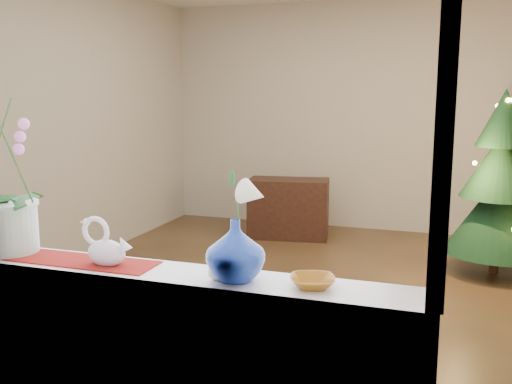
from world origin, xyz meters
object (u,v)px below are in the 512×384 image
Objects in this scene: xmas_tree at (500,183)px; swan at (106,243)px; paperweight at (216,272)px; blue_vase at (235,246)px; side_table at (289,208)px; orchid_pot at (5,168)px; amber_dish at (312,283)px.

swan is at bearing -116.96° from xmas_tree.
paperweight is at bearing -4.91° from swan.
blue_vase is 0.31× the size of side_table.
orchid_pot is at bearing 178.54° from blue_vase.
xmas_tree is 2.30m from side_table.
swan is 0.88m from amber_dish.
paperweight reaches higher than side_table.
orchid_pot is 5.40× the size of amber_dish.
xmas_tree reaches higher than swan.
amber_dish is 4.39m from side_table.
paperweight is at bearing -109.90° from xmas_tree.
side_table is (0.15, 4.15, -0.97)m from orchid_pot.
orchid_pot reaches higher than side_table.
xmas_tree is at bearing 71.01° from blue_vase.
orchid_pot is 0.86× the size of side_table.
blue_vase is at bearing -86.31° from side_table.
blue_vase is at bearing 19.74° from paperweight.
xmas_tree is (0.91, 3.50, -0.10)m from amber_dish.
orchid_pot reaches higher than amber_dish.
blue_vase reaches higher than side_table.
xmas_tree is at bearing 56.56° from orchid_pot.
orchid_pot is at bearing 179.28° from amber_dish.
side_table is at bearing 102.63° from blue_vase.
swan is at bearing -2.80° from orchid_pot.
orchid_pot is 4.26m from side_table.
paperweight is 0.07× the size of side_table.
blue_vase is 0.32m from amber_dish.
blue_vase is 1.91× the size of amber_dish.
amber_dish is at bearing 1.95° from blue_vase.
xmas_tree is at bearing 70.10° from paperweight.
blue_vase is at bearing -1.95° from swan.
swan is 0.84× the size of blue_vase.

